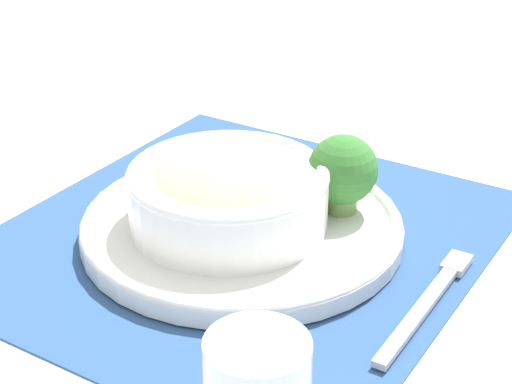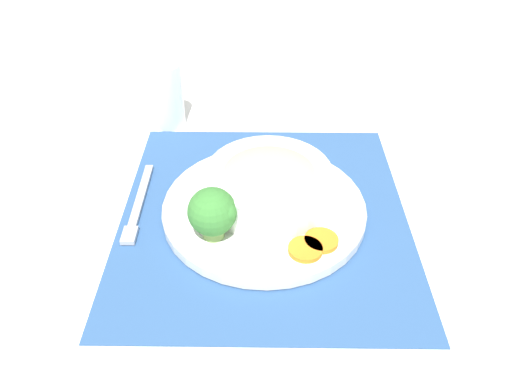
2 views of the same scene
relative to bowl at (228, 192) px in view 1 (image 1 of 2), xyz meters
The scene contains 8 objects.
ground_plane 0.06m from the bowl, 58.56° to the left, with size 4.00×4.00×0.00m, color white.
placemat 0.05m from the bowl, 58.56° to the left, with size 0.44×0.47×0.00m.
plate 0.04m from the bowl, 58.56° to the left, with size 0.30×0.30×0.02m.
bowl is the anchor object (origin of this frame).
broccoli_floret 0.11m from the bowl, 44.92° to the left, with size 0.07×0.07×0.08m.
carrot_slice_near 0.12m from the bowl, 112.37° to the left, with size 0.05×0.05×0.01m.
carrot_slice_middle 0.12m from the bowl, 126.26° to the left, with size 0.05×0.05×0.01m.
fork 0.20m from the bowl, ahead, with size 0.02×0.18×0.01m.
Camera 1 is at (0.36, -0.59, 0.41)m, focal length 60.00 mm.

